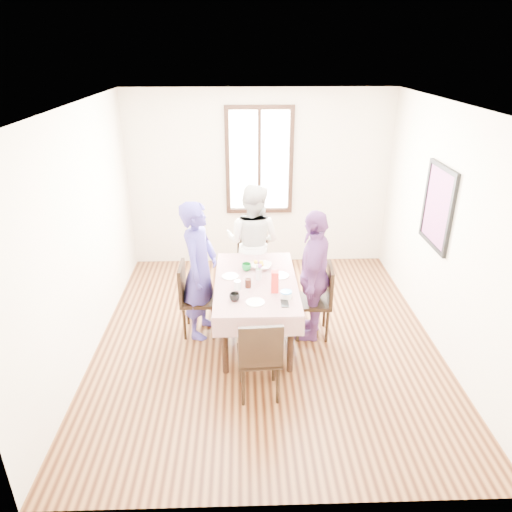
% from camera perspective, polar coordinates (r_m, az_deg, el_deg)
% --- Properties ---
extents(ground, '(4.50, 4.50, 0.00)m').
position_cam_1_polar(ground, '(5.74, 1.22, -9.99)').
color(ground, black).
rests_on(ground, ground).
extents(back_wall, '(4.00, 0.00, 4.00)m').
position_cam_1_polar(back_wall, '(7.24, 0.39, 9.26)').
color(back_wall, beige).
rests_on(back_wall, ground).
extents(right_wall, '(0.00, 4.50, 4.50)m').
position_cam_1_polar(right_wall, '(5.58, 22.36, 2.66)').
color(right_wall, beige).
rests_on(right_wall, ground).
extents(window_frame, '(1.02, 0.06, 1.62)m').
position_cam_1_polar(window_frame, '(7.14, 0.41, 11.54)').
color(window_frame, black).
rests_on(window_frame, back_wall).
extents(window_pane, '(0.90, 0.02, 1.50)m').
position_cam_1_polar(window_pane, '(7.15, 0.40, 11.56)').
color(window_pane, white).
rests_on(window_pane, back_wall).
extents(art_poster, '(0.04, 0.76, 0.96)m').
position_cam_1_polar(art_poster, '(5.76, 21.37, 5.62)').
color(art_poster, red).
rests_on(art_poster, right_wall).
extents(dining_table, '(0.82, 1.45, 0.75)m').
position_cam_1_polar(dining_table, '(5.57, -0.02, -6.59)').
color(dining_table, black).
rests_on(dining_table, ground).
extents(tablecloth, '(0.94, 1.57, 0.01)m').
position_cam_1_polar(tablecloth, '(5.38, -0.02, -3.11)').
color(tablecloth, '#500308').
rests_on(tablecloth, dining_table).
extents(chair_left, '(0.43, 0.43, 0.91)m').
position_cam_1_polar(chair_left, '(5.67, -6.97, -5.25)').
color(chair_left, black).
rests_on(chair_left, ground).
extents(chair_right, '(0.45, 0.45, 0.91)m').
position_cam_1_polar(chair_right, '(5.63, 6.94, -5.49)').
color(chair_right, black).
rests_on(chair_right, ground).
extents(chair_far, '(0.45, 0.45, 0.91)m').
position_cam_1_polar(chair_far, '(6.41, -0.30, -1.36)').
color(chair_far, black).
rests_on(chair_far, ground).
extents(chair_near, '(0.44, 0.44, 0.91)m').
position_cam_1_polar(chair_near, '(4.69, 0.37, -12.05)').
color(chair_near, black).
rests_on(chair_near, ground).
extents(person_left, '(0.55, 0.70, 1.68)m').
position_cam_1_polar(person_left, '(5.49, -6.99, -1.75)').
color(person_left, navy).
rests_on(person_left, ground).
extents(person_far, '(0.97, 0.88, 1.63)m').
position_cam_1_polar(person_far, '(6.25, -0.30, 1.53)').
color(person_far, silver).
rests_on(person_far, ground).
extents(person_right, '(0.61, 1.00, 1.60)m').
position_cam_1_polar(person_right, '(5.46, 6.93, -2.36)').
color(person_right, '#64346F').
rests_on(person_right, ground).
extents(mug_black, '(0.12, 0.12, 0.09)m').
position_cam_1_polar(mug_black, '(4.96, -2.65, -5.04)').
color(mug_black, black).
rests_on(mug_black, tablecloth).
extents(mug_flag, '(0.10, 0.10, 0.08)m').
position_cam_1_polar(mug_flag, '(5.31, 2.33, -2.99)').
color(mug_flag, red).
rests_on(mug_flag, tablecloth).
extents(mug_green, '(0.15, 0.15, 0.09)m').
position_cam_1_polar(mug_green, '(5.61, -1.18, -1.35)').
color(mug_green, '#0C7226').
rests_on(mug_green, tablecloth).
extents(serving_bowl, '(0.30, 0.30, 0.06)m').
position_cam_1_polar(serving_bowl, '(5.66, 0.69, -1.26)').
color(serving_bowl, white).
rests_on(serving_bowl, tablecloth).
extents(juice_carton, '(0.08, 0.08, 0.25)m').
position_cam_1_polar(juice_carton, '(5.10, 2.32, -3.17)').
color(juice_carton, red).
rests_on(juice_carton, tablecloth).
extents(butter_tub, '(0.13, 0.13, 0.07)m').
position_cam_1_polar(butter_tub, '(5.03, 3.69, -4.77)').
color(butter_tub, white).
rests_on(butter_tub, tablecloth).
extents(jam_jar, '(0.07, 0.07, 0.10)m').
position_cam_1_polar(jam_jar, '(5.22, -0.97, -3.34)').
color(jam_jar, black).
rests_on(jam_jar, tablecloth).
extents(drinking_glass, '(0.07, 0.07, 0.11)m').
position_cam_1_polar(drinking_glass, '(5.18, -2.28, -3.58)').
color(drinking_glass, silver).
rests_on(drinking_glass, tablecloth).
extents(smartphone, '(0.08, 0.16, 0.01)m').
position_cam_1_polar(smartphone, '(4.93, 3.53, -5.81)').
color(smartphone, black).
rests_on(smartphone, tablecloth).
extents(flower_vase, '(0.07, 0.07, 0.13)m').
position_cam_1_polar(flower_vase, '(5.38, 0.32, -2.29)').
color(flower_vase, silver).
rests_on(flower_vase, tablecloth).
extents(plate_left, '(0.20, 0.20, 0.01)m').
position_cam_1_polar(plate_left, '(5.48, -3.17, -2.50)').
color(plate_left, white).
rests_on(plate_left, tablecloth).
extents(plate_right, '(0.20, 0.20, 0.01)m').
position_cam_1_polar(plate_right, '(5.49, 3.00, -2.40)').
color(plate_right, white).
rests_on(plate_right, tablecloth).
extents(plate_near, '(0.20, 0.20, 0.01)m').
position_cam_1_polar(plate_near, '(4.94, -0.10, -5.67)').
color(plate_near, white).
rests_on(plate_near, tablecloth).
extents(butter_lid, '(0.12, 0.12, 0.01)m').
position_cam_1_polar(butter_lid, '(5.01, 3.70, -4.39)').
color(butter_lid, blue).
rests_on(butter_lid, butter_tub).
extents(flower_bunch, '(0.09, 0.09, 0.10)m').
position_cam_1_polar(flower_bunch, '(5.33, 0.32, -1.18)').
color(flower_bunch, yellow).
rests_on(flower_bunch, flower_vase).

